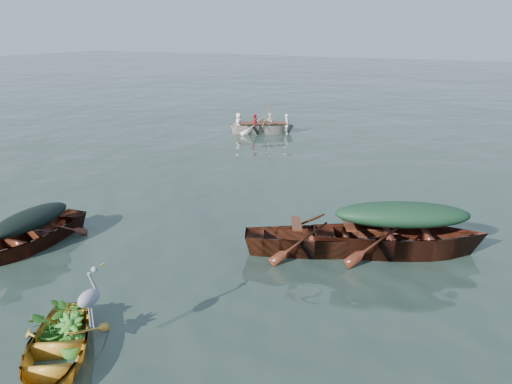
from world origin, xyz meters
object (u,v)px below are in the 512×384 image
Objects in this scene: yellow_dinghy at (57,364)px; open_wooden_boat at (321,252)px; heron at (90,307)px; dark_covered_boat at (35,246)px; rowed_boat at (263,133)px; green_tarp_boat at (399,254)px.

open_wooden_boat is at bearing 33.15° from yellow_dinghy.
open_wooden_boat is at bearing 35.97° from heron.
heron is at bearing 5.19° from yellow_dinghy.
dark_covered_boat is 0.92× the size of rowed_boat.
green_tarp_boat reaches higher than yellow_dinghy.
yellow_dinghy is 3.32× the size of heron.
yellow_dinghy is at bearing 168.70° from rowed_boat.
yellow_dinghy is 1.03m from heron.
yellow_dinghy is 16.75m from rowed_boat.
rowed_boat reaches higher than yellow_dinghy.
dark_covered_boat is 0.82× the size of open_wooden_boat.
rowed_boat is at bearing 72.74° from heron.
rowed_boat is at bearing 71.00° from yellow_dinghy.
heron is (0.42, 0.35, 0.87)m from yellow_dinghy.
dark_covered_boat is at bearing 156.64° from rowed_boat.
green_tarp_boat is 5.59× the size of heron.
open_wooden_boat reaches higher than dark_covered_boat.
yellow_dinghy is 0.81× the size of dark_covered_boat.
dark_covered_boat is at bearing 115.14° from heron.
heron is at bearing 135.21° from open_wooden_boat.
green_tarp_boat is 1.26× the size of rowed_boat.
open_wooden_boat is at bearing 19.09° from dark_covered_boat.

